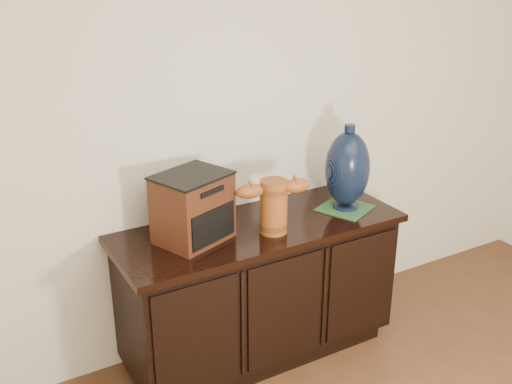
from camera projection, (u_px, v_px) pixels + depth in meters
sideboard at (259, 289)px, 3.10m from camera, size 1.46×0.56×0.75m
terracotta_vessel at (274, 203)px, 2.84m from camera, size 0.38×0.16×0.27m
tv_radio at (193, 208)px, 2.76m from camera, size 0.40×0.36×0.33m
green_mat at (345, 208)px, 3.15m from camera, size 0.32×0.32×0.01m
lamp_base at (347, 169)px, 3.07m from camera, size 0.31×0.31×0.45m
spray_can at (202, 206)px, 3.00m from camera, size 0.05×0.05×0.15m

